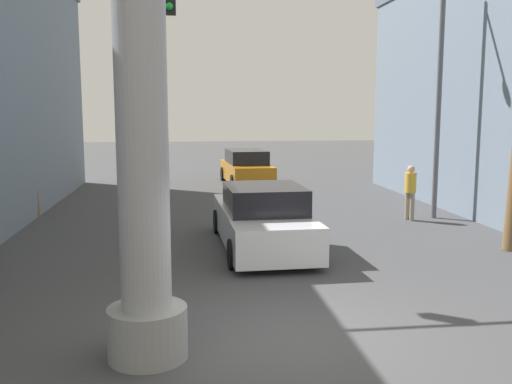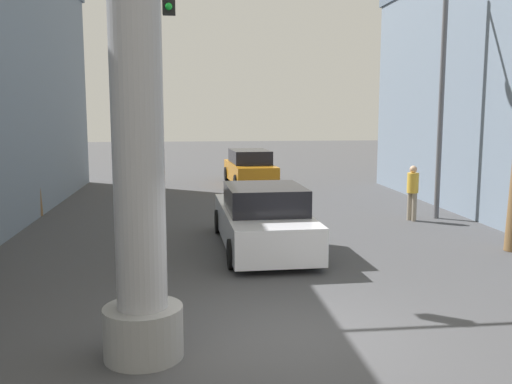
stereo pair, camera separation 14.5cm
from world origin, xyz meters
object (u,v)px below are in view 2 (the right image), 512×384
object	(u,v)px
palm_tree_mid_left	(21,60)
pedestrian_mid_right	(413,189)
traffic_light_mast	(22,60)
car_far	(250,168)
car_lead	(263,220)
street_lamp	(433,70)

from	to	relation	value
palm_tree_mid_left	pedestrian_mid_right	bearing A→B (deg)	-10.16
traffic_light_mast	car_far	xyz separation A→B (m)	(5.78, 14.01, -3.50)
traffic_light_mast	car_lead	distance (m)	6.29
car_lead	palm_tree_mid_left	world-z (taller)	palm_tree_mid_left
car_lead	car_far	size ratio (longest dim) A/B	1.07
car_lead	street_lamp	bearing A→B (deg)	30.46
palm_tree_mid_left	traffic_light_mast	bearing A→B (deg)	-74.47
car_far	pedestrian_mid_right	xyz separation A→B (m)	(3.96, -9.10, 0.24)
street_lamp	car_lead	world-z (taller)	street_lamp
traffic_light_mast	pedestrian_mid_right	xyz separation A→B (m)	(9.74, 4.92, -3.26)
palm_tree_mid_left	pedestrian_mid_right	size ratio (longest dim) A/B	5.00
car_lead	pedestrian_mid_right	size ratio (longest dim) A/B	3.10
palm_tree_mid_left	pedestrian_mid_right	distance (m)	12.48
traffic_light_mast	palm_tree_mid_left	bearing A→B (deg)	105.53
street_lamp	pedestrian_mid_right	bearing A→B (deg)	-154.58
street_lamp	car_far	xyz separation A→B (m)	(-4.56, 8.82, -3.75)
street_lamp	car_lead	bearing A→B (deg)	-149.54
car_lead	car_far	xyz separation A→B (m)	(0.95, 12.06, 0.03)
palm_tree_mid_left	car_lead	bearing A→B (deg)	-36.74
car_far	car_lead	bearing A→B (deg)	-94.52
palm_tree_mid_left	car_far	bearing A→B (deg)	42.20
street_lamp	palm_tree_mid_left	bearing A→B (deg)	171.60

